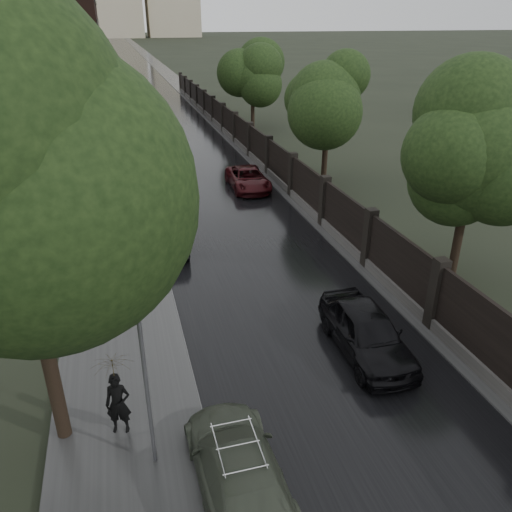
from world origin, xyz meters
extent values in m
plane|color=black|center=(0.00, 0.00, 0.00)|extent=(800.00, 800.00, 0.00)
cube|color=black|center=(0.00, 190.00, 0.01)|extent=(8.00, 420.00, 0.02)
cube|color=#2D2D2D|center=(-6.00, 190.00, 0.08)|extent=(4.00, 420.00, 0.16)
cube|color=#2D2D2D|center=(5.50, 190.00, 0.04)|extent=(3.00, 420.00, 0.08)
cube|color=#383533|center=(4.60, 32.00, 0.25)|extent=(0.40, 75.00, 0.50)
cube|color=black|center=(4.60, 32.00, 1.50)|extent=(0.15, 75.00, 2.00)
cube|color=black|center=(4.60, 70.00, 1.35)|extent=(0.45, 0.45, 2.70)
cylinder|color=black|center=(-7.60, 3.00, 3.58)|extent=(0.36, 0.36, 7.15)
sphere|color=black|center=(-7.60, 3.00, 6.44)|extent=(5.44, 5.44, 5.44)
cylinder|color=black|center=(-8.00, 30.00, 2.93)|extent=(0.36, 0.36, 5.85)
sphere|color=black|center=(-8.00, 30.00, 5.27)|extent=(4.25, 4.25, 4.25)
cylinder|color=black|center=(7.50, 8.00, 2.76)|extent=(0.36, 0.36, 5.53)
sphere|color=black|center=(7.50, 8.00, 4.97)|extent=(4.08, 4.08, 4.08)
cylinder|color=black|center=(7.50, 22.00, 2.76)|extent=(0.36, 0.36, 5.53)
sphere|color=black|center=(7.50, 22.00, 4.97)|extent=(4.08, 4.08, 4.08)
cylinder|color=black|center=(7.50, 40.00, 2.76)|extent=(0.36, 0.36, 5.53)
sphere|color=black|center=(7.50, 40.00, 4.97)|extent=(4.08, 4.08, 4.08)
cylinder|color=#59595E|center=(-5.40, 1.50, 2.50)|extent=(0.10, 0.10, 5.00)
cube|color=#59595E|center=(-5.40, 1.50, 5.05)|extent=(0.25, 0.12, 0.12)
cylinder|color=#59595E|center=(-4.30, 25.00, 1.50)|extent=(0.12, 0.12, 3.00)
imported|color=#59595E|center=(-4.30, 25.00, 3.50)|extent=(0.16, 0.20, 1.00)
sphere|color=#FF0C0C|center=(-4.30, 24.85, 3.35)|extent=(0.14, 0.14, 0.14)
imported|color=#3E4437|center=(-3.60, 0.23, 0.69)|extent=(2.06, 4.82, 1.39)
imported|color=black|center=(-3.60, 13.84, 0.62)|extent=(1.60, 3.71, 1.25)
imported|color=black|center=(1.66, 4.33, 0.80)|extent=(2.01, 4.73, 1.60)
imported|color=black|center=(2.35, 22.14, 0.68)|extent=(2.35, 4.92, 1.35)
imported|color=black|center=(-6.16, 2.74, 1.04)|extent=(0.72, 0.55, 1.76)
imported|color=black|center=(-6.16, 2.74, 2.45)|extent=(1.22, 1.24, 0.94)
camera|label=1|loc=(-5.39, -7.71, 9.97)|focal=35.00mm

